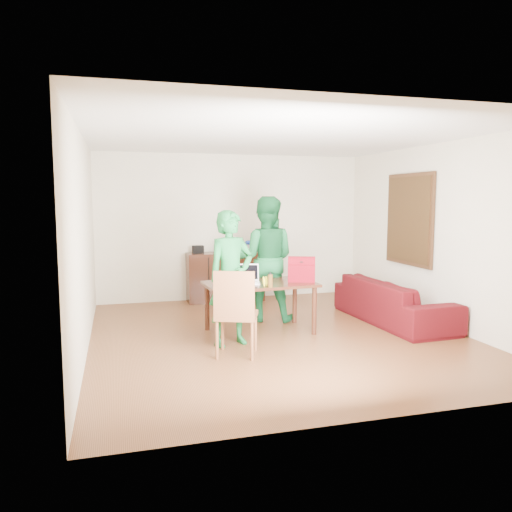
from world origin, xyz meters
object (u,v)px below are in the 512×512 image
object	(u,v)px
chair	(236,330)
red_bag	(302,272)
table	(260,289)
sofa	(394,301)
person_far	(266,259)
laptop	(246,280)
person_near	(231,278)
bottle	(270,280)

from	to	relation	value
chair	red_bag	size ratio (longest dim) A/B	2.78
table	sofa	size ratio (longest dim) A/B	0.70
person_far	sofa	size ratio (longest dim) A/B	0.86
table	laptop	world-z (taller)	laptop
person_near	person_far	xyz separation A→B (m)	(0.81, 1.16, 0.09)
chair	laptop	distance (m)	1.09
bottle	red_bag	size ratio (longest dim) A/B	0.53
chair	red_bag	bearing A→B (deg)	58.57
laptop	bottle	size ratio (longest dim) A/B	2.04
chair	person_far	xyz separation A→B (m)	(0.85, 1.63, 0.65)
chair	person_far	world-z (taller)	person_far
bottle	red_bag	bearing A→B (deg)	31.55
person_near	bottle	bearing A→B (deg)	-11.31
red_bag	laptop	bearing A→B (deg)	-161.24
red_bag	sofa	bearing A→B (deg)	24.68
sofa	red_bag	bearing A→B (deg)	90.48
laptop	red_bag	bearing A→B (deg)	9.16
person_far	laptop	world-z (taller)	person_far
bottle	chair	bearing A→B (deg)	-137.94
chair	sofa	xyz separation A→B (m)	(2.70, 0.96, 0.02)
sofa	chair	bearing A→B (deg)	107.12
table	laptop	xyz separation A→B (m)	(-0.20, -0.01, 0.13)
person_near	laptop	xyz separation A→B (m)	(0.32, 0.45, -0.11)
laptop	sofa	xyz separation A→B (m)	(2.34, 0.04, -0.43)
person_near	person_far	size ratio (longest dim) A/B	0.91
red_bag	bottle	bearing A→B (deg)	-126.75
person_near	person_far	bearing A→B (deg)	37.82
red_bag	table	bearing A→B (deg)	-163.08
chair	sofa	distance (m)	2.87
bottle	sofa	size ratio (longest dim) A/B	0.09
chair	bottle	size ratio (longest dim) A/B	5.28
chair	person_near	distance (m)	0.74
person_far	red_bag	bearing A→B (deg)	134.94
table	person_far	xyz separation A→B (m)	(0.29, 0.70, 0.33)
laptop	sofa	size ratio (longest dim) A/B	0.18
person_near	bottle	xyz separation A→B (m)	(0.54, 0.06, -0.06)
red_bag	person_near	bearing A→B (deg)	-138.19
table	laptop	bearing A→B (deg)	179.76
laptop	bottle	distance (m)	0.46
person_near	laptop	world-z (taller)	person_near
person_far	bottle	distance (m)	1.14
bottle	person_near	bearing A→B (deg)	-174.18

